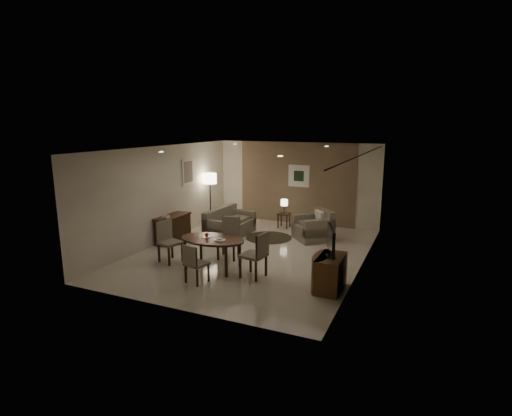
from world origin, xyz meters
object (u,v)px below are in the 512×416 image
at_px(tv_cabinet, 331,273).
at_px(armchair, 313,225).
at_px(chair_near, 197,263).
at_px(floor_lamp, 210,199).
at_px(chair_far, 228,239).
at_px(chair_right, 253,255).
at_px(side_table, 284,220).
at_px(console_desk, 173,229).
at_px(dining_table, 213,254).
at_px(sofa, 230,222).
at_px(chair_left, 170,242).

xyz_separation_m(tv_cabinet, armchair, (-1.30, 3.27, 0.09)).
height_order(chair_near, floor_lamp, floor_lamp).
distance_m(chair_far, chair_right, 1.39).
xyz_separation_m(chair_near, side_table, (0.12, 5.02, -0.19)).
xyz_separation_m(console_desk, side_table, (2.35, 2.74, -0.14)).
bearing_deg(side_table, dining_table, -93.15).
height_order(chair_right, sofa, chair_right).
height_order(dining_table, chair_left, chair_left).
distance_m(chair_right, armchair, 3.32).
bearing_deg(armchair, chair_near, -60.59).
bearing_deg(dining_table, chair_far, 90.99).
relative_size(chair_far, chair_right, 1.00).
distance_m(tv_cabinet, armchair, 3.53).
xyz_separation_m(chair_far, floor_lamp, (-2.10, 2.74, 0.35)).
xyz_separation_m(tv_cabinet, floor_lamp, (-4.88, 3.60, 0.50)).
relative_size(chair_left, floor_lamp, 0.58).
bearing_deg(chair_right, dining_table, -85.63).
distance_m(dining_table, chair_near, 0.86).
height_order(chair_right, armchair, chair_right).
bearing_deg(tv_cabinet, chair_far, 162.76).
relative_size(chair_left, sofa, 0.57).
relative_size(side_table, floor_lamp, 0.28).
relative_size(sofa, side_table, 3.69).
xyz_separation_m(tv_cabinet, chair_left, (-3.93, 0.05, 0.14)).
bearing_deg(dining_table, sofa, 109.19).
bearing_deg(console_desk, tv_cabinet, -17.05).
bearing_deg(sofa, side_table, -33.23).
bearing_deg(floor_lamp, sofa, -37.52).
distance_m(console_desk, chair_right, 3.53).
bearing_deg(chair_near, tv_cabinet, -151.08).
height_order(chair_left, sofa, chair_left).
height_order(console_desk, chair_left, chair_left).
bearing_deg(side_table, tv_cabinet, -59.09).
bearing_deg(armchair, side_table, -170.12).
bearing_deg(chair_right, armchair, -177.78).
bearing_deg(sofa, chair_far, -151.22).
distance_m(console_desk, sofa, 1.69).
bearing_deg(side_table, sofa, -125.77).
bearing_deg(chair_far, chair_right, -49.54).
distance_m(dining_table, chair_right, 1.08).
xyz_separation_m(dining_table, chair_left, (-1.16, -0.02, 0.13)).
bearing_deg(dining_table, console_desk, 146.06).
relative_size(chair_near, chair_far, 0.84).
bearing_deg(side_table, chair_far, -94.11).
xyz_separation_m(console_desk, chair_left, (0.96, -1.45, 0.12)).
relative_size(chair_near, chair_right, 0.83).
xyz_separation_m(tv_cabinet, chair_right, (-1.70, -0.02, 0.16)).
relative_size(armchair, floor_lamp, 0.57).
distance_m(console_desk, floor_lamp, 2.15).
xyz_separation_m(chair_far, sofa, (-0.89, 1.81, -0.10)).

